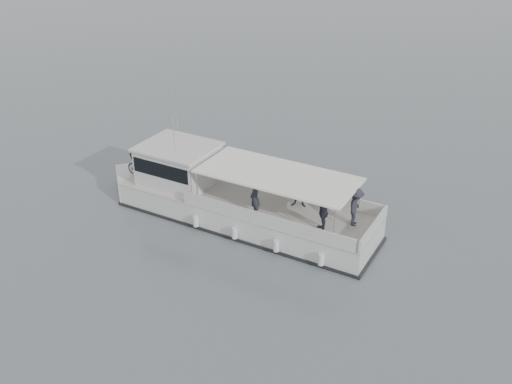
{
  "coord_description": "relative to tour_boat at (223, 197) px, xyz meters",
  "views": [
    {
      "loc": [
        6.59,
        -20.56,
        13.86
      ],
      "look_at": [
        4.34,
        2.3,
        1.6
      ],
      "focal_mm": 40.0,
      "sensor_mm": 36.0,
      "label": 1
    }
  ],
  "objects": [
    {
      "name": "ground",
      "position": [
        -2.71,
        -2.8,
        -0.97
      ],
      "size": [
        1400.0,
        1400.0,
        0.0
      ],
      "primitive_type": "plane",
      "color": "#505B5F",
      "rests_on": "ground"
    },
    {
      "name": "tour_boat",
      "position": [
        0.0,
        0.0,
        0.0
      ],
      "size": [
        13.65,
        8.19,
        5.93
      ],
      "rotation": [
        0.0,
        0.0,
        -0.41
      ],
      "color": "silver",
      "rests_on": "ground"
    }
  ]
}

